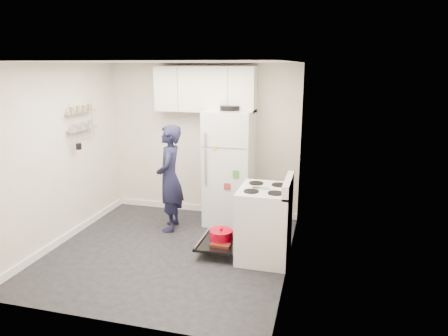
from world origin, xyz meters
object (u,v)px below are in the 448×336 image
(electric_range, at_px, (264,224))
(person, at_px, (170,178))
(open_oven_door, at_px, (221,239))
(refrigerator, at_px, (230,167))

(electric_range, relative_size, person, 0.68)
(open_oven_door, distance_m, refrigerator, 1.32)
(open_oven_door, bearing_deg, person, 148.06)
(electric_range, height_order, open_oven_door, electric_range)
(electric_range, xyz_separation_m, person, (-1.53, 0.59, 0.34))
(open_oven_door, bearing_deg, refrigerator, 97.55)
(electric_range, relative_size, refrigerator, 0.59)
(electric_range, xyz_separation_m, refrigerator, (-0.72, 1.10, 0.44))
(open_oven_door, relative_size, refrigerator, 0.37)
(person, bearing_deg, open_oven_door, 46.51)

